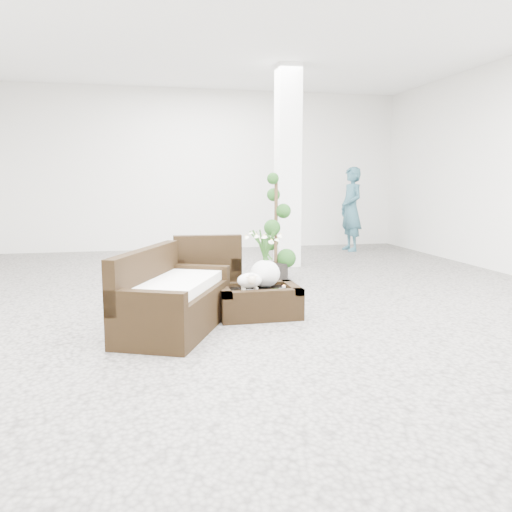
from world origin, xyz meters
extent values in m
plane|color=gray|center=(0.00, 0.00, 0.00)|extent=(11.00, 11.00, 0.00)
cube|color=white|center=(1.20, 2.80, 1.75)|extent=(0.40, 0.40, 3.50)
cube|color=black|center=(-0.07, -0.57, 0.16)|extent=(0.90, 0.60, 0.31)
ellipsoid|color=white|center=(-0.19, -0.67, 0.42)|extent=(0.28, 0.23, 0.21)
cylinder|color=white|center=(0.23, -0.55, 0.33)|extent=(0.04, 0.04, 0.03)
cube|color=black|center=(-0.55, 0.36, 0.44)|extent=(0.86, 0.83, 0.87)
cube|color=black|center=(-1.02, -0.93, 0.42)|extent=(1.32, 1.73, 0.83)
imported|color=#315E6D|center=(3.10, 4.45, 0.91)|extent=(0.49, 0.70, 1.81)
camera|label=1|loc=(-1.31, -6.14, 1.52)|focal=36.47mm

